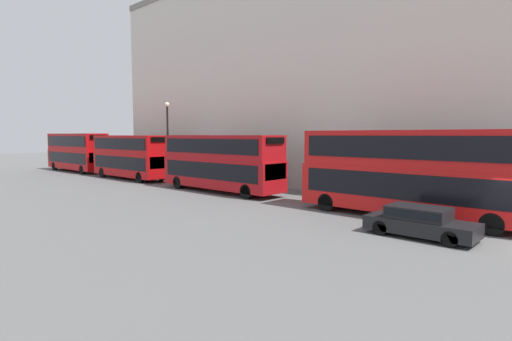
{
  "coord_description": "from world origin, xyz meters",
  "views": [
    {
      "loc": [
        -18.57,
        -2.66,
        4.28
      ],
      "look_at": [
        0.48,
        14.82,
        1.97
      ],
      "focal_mm": 28.0,
      "sensor_mm": 36.0,
      "label": 1
    }
  ],
  "objects": [
    {
      "name": "car_dark_sedan",
      "position": [
        -1.8,
        3.4,
        0.69
      ],
      "size": [
        1.78,
        4.38,
        1.29
      ],
      "color": "black",
      "rests_on": "ground"
    },
    {
      "name": "street_lamp",
      "position": [
        3.45,
        28.79,
        4.45
      ],
      "size": [
        0.44,
        0.44,
        7.31
      ],
      "color": "black",
      "rests_on": "ground"
    },
    {
      "name": "bus_second_in_queue",
      "position": [
        1.6,
        19.46,
        2.35
      ],
      "size": [
        2.59,
        10.78,
        4.26
      ],
      "color": "#A80F14",
      "rests_on": "ground"
    },
    {
      "name": "bus_third_in_queue",
      "position": [
        1.6,
        32.35,
        2.34
      ],
      "size": [
        2.59,
        10.12,
        4.23
      ],
      "color": "#B20C0F",
      "rests_on": "ground"
    },
    {
      "name": "bus_leading",
      "position": [
        1.6,
        5.3,
        2.49
      ],
      "size": [
        2.59,
        11.41,
        4.52
      ],
      "color": "red",
      "rests_on": "ground"
    },
    {
      "name": "bus_trailing",
      "position": [
        1.6,
        44.29,
        2.44
      ],
      "size": [
        2.59,
        10.86,
        4.43
      ],
      "color": "#B20C0F",
      "rests_on": "ground"
    }
  ]
}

